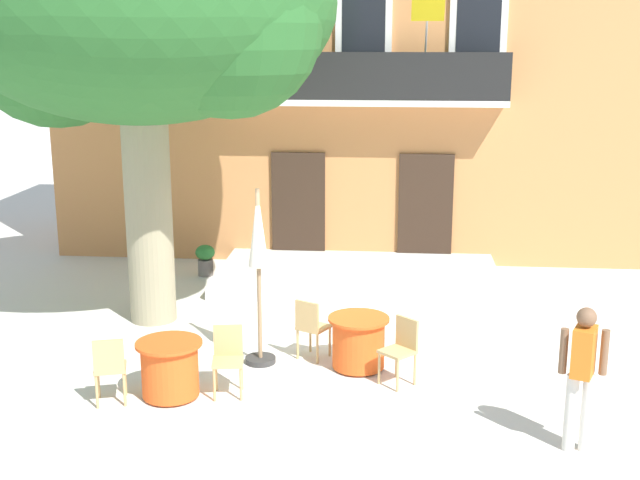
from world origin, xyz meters
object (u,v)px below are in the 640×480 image
at_px(cafe_table_near_tree, 170,369).
at_px(ground_planter_left, 205,258).
at_px(plane_tree, 134,14).
at_px(cafe_chair_near_tree_0, 228,355).
at_px(cafe_chair_middle_1, 311,325).
at_px(pedestrian_near_entrance, 582,371).
at_px(cafe_chair_near_tree_1, 110,366).
at_px(cafe_chair_middle_0, 401,346).
at_px(cafe_table_middle, 358,342).
at_px(cafe_umbrella, 258,251).

height_order(cafe_table_near_tree, ground_planter_left, cafe_table_near_tree).
relative_size(plane_tree, cafe_chair_near_tree_0, 7.57).
bearing_deg(plane_tree, cafe_chair_middle_1, -28.38).
relative_size(plane_tree, cafe_chair_middle_1, 7.57).
bearing_deg(pedestrian_near_entrance, plane_tree, 147.08).
xyz_separation_m(plane_tree, cafe_table_near_tree, (1.18, -3.01, -4.52)).
bearing_deg(cafe_chair_near_tree_1, plane_tree, 98.44).
bearing_deg(cafe_chair_middle_0, cafe_table_middle, 142.44).
relative_size(plane_tree, cafe_chair_near_tree_1, 7.57).
xyz_separation_m(plane_tree, pedestrian_near_entrance, (6.16, -3.99, -3.95)).
xyz_separation_m(plane_tree, cafe_chair_near_tree_1, (0.49, -3.30, -4.38)).
relative_size(cafe_chair_near_tree_0, ground_planter_left, 1.48).
xyz_separation_m(cafe_chair_near_tree_0, cafe_chair_near_tree_1, (-1.43, -0.48, 0.00)).
xyz_separation_m(cafe_chair_near_tree_1, pedestrian_near_entrance, (5.67, -0.69, 0.44)).
bearing_deg(cafe_chair_middle_0, ground_planter_left, 128.02).
bearing_deg(plane_tree, cafe_table_middle, -27.06).
distance_m(cafe_chair_near_tree_0, ground_planter_left, 5.63).
xyz_separation_m(cafe_chair_near_tree_1, cafe_chair_middle_0, (3.69, 1.01, 0.00)).
xyz_separation_m(cafe_chair_near_tree_1, cafe_umbrella, (1.67, 1.55, 1.14)).
relative_size(cafe_chair_near_tree_0, cafe_table_middle, 1.05).
bearing_deg(cafe_table_middle, cafe_chair_middle_1, 158.67).
height_order(cafe_chair_near_tree_0, cafe_chair_near_tree_1, same).
distance_m(cafe_table_middle, cafe_umbrella, 1.91).
relative_size(cafe_chair_near_tree_0, cafe_umbrella, 0.36).
xyz_separation_m(cafe_table_middle, pedestrian_near_entrance, (2.58, -2.16, 0.57)).
relative_size(cafe_umbrella, pedestrian_near_entrance, 1.50).
relative_size(cafe_chair_near_tree_1, pedestrian_near_entrance, 0.53).
relative_size(cafe_table_near_tree, pedestrian_near_entrance, 0.51).
xyz_separation_m(cafe_chair_middle_0, cafe_chair_middle_1, (-1.30, 0.73, 0.00)).
height_order(cafe_chair_near_tree_0, ground_planter_left, cafe_chair_near_tree_0).
bearing_deg(cafe_chair_near_tree_1, cafe_table_middle, 25.41).
bearing_deg(cafe_chair_near_tree_0, ground_planter_left, 106.00).
bearing_deg(pedestrian_near_entrance, cafe_chair_middle_1, 143.44).
distance_m(cafe_chair_near_tree_0, cafe_umbrella, 1.58).
height_order(plane_tree, cafe_chair_middle_1, plane_tree).
xyz_separation_m(cafe_chair_near_tree_0, ground_planter_left, (-1.55, 5.41, -0.18)).
bearing_deg(pedestrian_near_entrance, cafe_chair_middle_0, 139.39).
relative_size(cafe_table_near_tree, cafe_chair_middle_0, 0.95).
height_order(plane_tree, cafe_chair_middle_0, plane_tree).
bearing_deg(cafe_table_middle, ground_planter_left, 126.05).
xyz_separation_m(cafe_table_middle, ground_planter_left, (-3.21, 4.42, -0.04)).
xyz_separation_m(cafe_chair_near_tree_0, pedestrian_near_entrance, (4.24, -1.17, 0.44)).
distance_m(cafe_table_near_tree, cafe_table_middle, 2.67).
relative_size(cafe_chair_near_tree_1, cafe_umbrella, 0.36).
distance_m(cafe_chair_middle_1, cafe_umbrella, 1.36).
relative_size(cafe_table_middle, cafe_chair_middle_1, 0.95).
distance_m(cafe_chair_near_tree_1, cafe_table_middle, 3.42).
bearing_deg(cafe_chair_middle_1, cafe_table_middle, -21.33).
height_order(ground_planter_left, pedestrian_near_entrance, pedestrian_near_entrance).
bearing_deg(plane_tree, ground_planter_left, 81.97).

